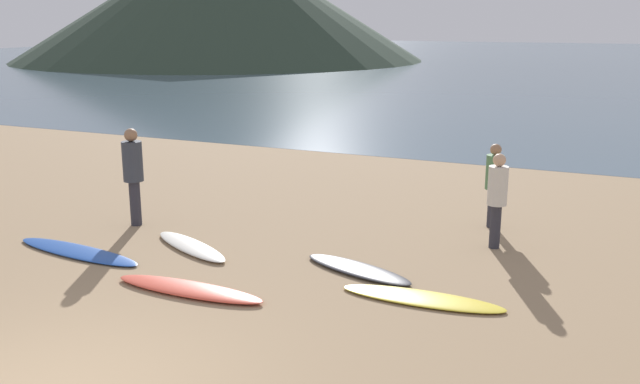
# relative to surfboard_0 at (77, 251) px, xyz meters

# --- Properties ---
(ground_plane) EXTENTS (120.00, 120.00, 0.20)m
(ground_plane) POSITION_rel_surfboard_0_xyz_m (2.99, 6.20, -0.13)
(ground_plane) COLOR #997C5B
(ground_plane) RESTS_ON ground
(ocean_water) EXTENTS (140.00, 100.00, 0.01)m
(ocean_water) POSITION_rel_surfboard_0_xyz_m (2.99, 59.73, -0.03)
(ocean_water) COLOR #475B6B
(ocean_water) RESTS_ON ground
(surfboard_0) EXTENTS (2.69, 0.84, 0.06)m
(surfboard_0) POSITION_rel_surfboard_0_xyz_m (0.00, 0.00, 0.00)
(surfboard_0) COLOR #1E479E
(surfboard_0) RESTS_ON ground
(surfboard_1) EXTENTS (2.03, 1.33, 0.09)m
(surfboard_1) POSITION_rel_surfboard_0_xyz_m (1.56, 0.95, 0.01)
(surfboard_1) COLOR silver
(surfboard_1) RESTS_ON ground
(surfboard_2) EXTENTS (2.35, 0.53, 0.09)m
(surfboard_2) POSITION_rel_surfboard_0_xyz_m (2.61, -0.64, 0.02)
(surfboard_2) COLOR #D84C38
(surfboard_2) RESTS_ON ground
(surfboard_3) EXTENTS (2.01, 1.12, 0.08)m
(surfboard_3) POSITION_rel_surfboard_0_xyz_m (4.48, 1.08, 0.01)
(surfboard_3) COLOR #333338
(surfboard_3) RESTS_ON ground
(surfboard_4) EXTENTS (2.28, 0.65, 0.06)m
(surfboard_4) POSITION_rel_surfboard_0_xyz_m (5.67, 0.40, -0.00)
(surfboard_4) COLOR yellow
(surfboard_4) RESTS_ON ground
(person_0) EXTENTS (0.31, 0.31, 1.54)m
(person_0) POSITION_rel_surfboard_0_xyz_m (5.88, 4.25, 0.88)
(person_0) COLOR #2D2D38
(person_0) RESTS_ON ground
(person_1) EXTENTS (0.32, 0.32, 1.60)m
(person_1) POSITION_rel_surfboard_0_xyz_m (6.15, 3.07, 0.91)
(person_1) COLOR #2D2D38
(person_1) RESTS_ON ground
(person_2) EXTENTS (0.36, 0.36, 1.80)m
(person_2) POSITION_rel_surfboard_0_xyz_m (-0.15, 1.69, 1.03)
(person_2) COLOR #2D2D38
(person_2) RESTS_ON ground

